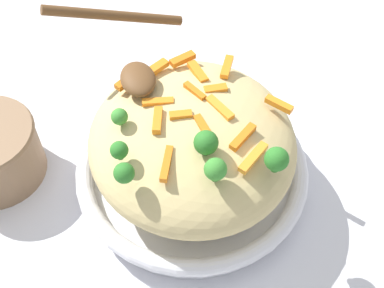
% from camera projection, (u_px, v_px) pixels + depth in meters
% --- Properties ---
extents(ground_plane, '(2.40, 2.40, 0.00)m').
position_uv_depth(ground_plane, '(192.00, 183.00, 0.65)').
color(ground_plane, silver).
extents(serving_bowl, '(0.29, 0.29, 0.05)m').
position_uv_depth(serving_bowl, '(192.00, 172.00, 0.63)').
color(serving_bowl, silver).
rests_on(serving_bowl, ground_plane).
extents(pasta_mound, '(0.25, 0.24, 0.10)m').
position_uv_depth(pasta_mound, '(192.00, 141.00, 0.58)').
color(pasta_mound, '#D1BA7A').
rests_on(pasta_mound, serving_bowl).
extents(carrot_piece_0, '(0.01, 0.03, 0.01)m').
position_uv_depth(carrot_piece_0, '(180.00, 114.00, 0.54)').
color(carrot_piece_0, orange).
rests_on(carrot_piece_0, pasta_mound).
extents(carrot_piece_1, '(0.04, 0.03, 0.01)m').
position_uv_depth(carrot_piece_1, '(227.00, 67.00, 0.59)').
color(carrot_piece_1, orange).
rests_on(carrot_piece_1, pasta_mound).
extents(carrot_piece_2, '(0.01, 0.03, 0.01)m').
position_uv_depth(carrot_piece_2, '(216.00, 89.00, 0.57)').
color(carrot_piece_2, orange).
rests_on(carrot_piece_2, pasta_mound).
extents(carrot_piece_3, '(0.02, 0.03, 0.01)m').
position_uv_depth(carrot_piece_3, '(126.00, 81.00, 0.57)').
color(carrot_piece_3, orange).
rests_on(carrot_piece_3, pasta_mound).
extents(carrot_piece_4, '(0.04, 0.02, 0.01)m').
position_uv_depth(carrot_piece_4, '(221.00, 110.00, 0.54)').
color(carrot_piece_4, orange).
rests_on(carrot_piece_4, pasta_mound).
extents(carrot_piece_5, '(0.02, 0.03, 0.01)m').
position_uv_depth(carrot_piece_5, '(183.00, 59.00, 0.60)').
color(carrot_piece_5, orange).
rests_on(carrot_piece_5, pasta_mound).
extents(carrot_piece_6, '(0.04, 0.02, 0.01)m').
position_uv_depth(carrot_piece_6, '(198.00, 72.00, 0.58)').
color(carrot_piece_6, orange).
rests_on(carrot_piece_6, pasta_mound).
extents(carrot_piece_7, '(0.03, 0.04, 0.01)m').
position_uv_depth(carrot_piece_7, '(243.00, 137.00, 0.52)').
color(carrot_piece_7, orange).
rests_on(carrot_piece_7, pasta_mound).
extents(carrot_piece_8, '(0.02, 0.04, 0.01)m').
position_uv_depth(carrot_piece_8, '(158.00, 102.00, 0.55)').
color(carrot_piece_8, orange).
rests_on(carrot_piece_8, pasta_mound).
extents(carrot_piece_9, '(0.04, 0.02, 0.01)m').
position_uv_depth(carrot_piece_9, '(167.00, 164.00, 0.50)').
color(carrot_piece_9, orange).
rests_on(carrot_piece_9, pasta_mound).
extents(carrot_piece_10, '(0.03, 0.02, 0.01)m').
position_uv_depth(carrot_piece_10, '(195.00, 92.00, 0.56)').
color(carrot_piece_10, orange).
rests_on(carrot_piece_10, pasta_mound).
extents(carrot_piece_11, '(0.03, 0.03, 0.01)m').
position_uv_depth(carrot_piece_11, '(279.00, 104.00, 0.55)').
color(carrot_piece_11, orange).
rests_on(carrot_piece_11, pasta_mound).
extents(carrot_piece_12, '(0.03, 0.01, 0.01)m').
position_uv_depth(carrot_piece_12, '(202.00, 125.00, 0.53)').
color(carrot_piece_12, orange).
rests_on(carrot_piece_12, pasta_mound).
extents(carrot_piece_13, '(0.03, 0.04, 0.01)m').
position_uv_depth(carrot_piece_13, '(253.00, 158.00, 0.51)').
color(carrot_piece_13, orange).
rests_on(carrot_piece_13, pasta_mound).
extents(carrot_piece_14, '(0.03, 0.04, 0.01)m').
position_uv_depth(carrot_piece_14, '(155.00, 69.00, 0.59)').
color(carrot_piece_14, orange).
rests_on(carrot_piece_14, pasta_mound).
extents(carrot_piece_15, '(0.04, 0.02, 0.01)m').
position_uv_depth(carrot_piece_15, '(157.00, 117.00, 0.53)').
color(carrot_piece_15, orange).
rests_on(carrot_piece_15, pasta_mound).
extents(broccoli_floret_0, '(0.02, 0.02, 0.02)m').
position_uv_depth(broccoli_floret_0, '(119.00, 117.00, 0.53)').
color(broccoli_floret_0, '#377928').
rests_on(broccoli_floret_0, pasta_mound).
extents(broccoli_floret_1, '(0.03, 0.03, 0.03)m').
position_uv_depth(broccoli_floret_1, '(208.00, 142.00, 0.50)').
color(broccoli_floret_1, '#296820').
rests_on(broccoli_floret_1, pasta_mound).
extents(broccoli_floret_2, '(0.02, 0.02, 0.02)m').
position_uv_depth(broccoli_floret_2, '(119.00, 150.00, 0.50)').
color(broccoli_floret_2, '#296820').
rests_on(broccoli_floret_2, pasta_mound).
extents(broccoli_floret_3, '(0.02, 0.02, 0.02)m').
position_uv_depth(broccoli_floret_3, '(124.00, 173.00, 0.48)').
color(broccoli_floret_3, '#296820').
rests_on(broccoli_floret_3, pasta_mound).
extents(broccoli_floret_4, '(0.02, 0.02, 0.03)m').
position_uv_depth(broccoli_floret_4, '(216.00, 169.00, 0.48)').
color(broccoli_floret_4, '#377928').
rests_on(broccoli_floret_4, pasta_mound).
extents(broccoli_floret_5, '(0.03, 0.03, 0.03)m').
position_uv_depth(broccoli_floret_5, '(277.00, 159.00, 0.49)').
color(broccoli_floret_5, '#296820').
rests_on(broccoli_floret_5, pasta_mound).
extents(serving_spoon, '(0.12, 0.17, 0.07)m').
position_uv_depth(serving_spoon, '(129.00, 54.00, 0.57)').
color(serving_spoon, brown).
rests_on(serving_spoon, pasta_mound).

